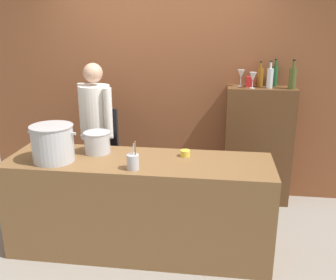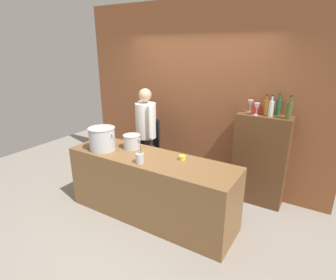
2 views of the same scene
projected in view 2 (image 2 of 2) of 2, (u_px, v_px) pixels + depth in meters
The scene contains 16 objects.
ground_plane at pixel (152, 215), 3.91m from camera, with size 8.00×8.00×0.00m, color gray.
brick_back_panel at pixel (198, 96), 4.54m from camera, with size 4.40×0.10×3.00m, color brown.
prep_counter at pixel (151, 187), 3.76m from camera, with size 2.39×0.70×0.90m, color brown.
bar_cabinet at pixel (260, 160), 4.07m from camera, with size 0.76×0.32×1.37m, color brown.
chef at pixel (146, 130), 4.56m from camera, with size 0.46×0.41×1.66m.
stockpot_large at pixel (102, 139), 3.83m from camera, with size 0.43×0.38×0.32m.
stockpot_small at pixel (132, 142), 3.90m from camera, with size 0.31×0.25×0.20m.
utensil_crock at pixel (140, 158), 3.41m from camera, with size 0.10×0.10×0.25m.
butter_jar at pixel (182, 158), 3.52m from camera, with size 0.09×0.09×0.06m, color yellow.
wine_bottle_green at pixel (278, 107), 3.81m from camera, with size 0.06×0.06×0.30m.
wine_bottle_amber at pixel (266, 107), 3.87m from camera, with size 0.07×0.07×0.28m.
wine_bottle_olive at pixel (289, 110), 3.60m from camera, with size 0.08×0.08×0.32m.
wine_bottle_clear at pixel (271, 108), 3.74m from camera, with size 0.07×0.07×0.30m.
wine_glass_tall at pixel (250, 104), 3.95m from camera, with size 0.08×0.08×0.19m.
wine_glass_wide at pixel (257, 107), 3.80m from camera, with size 0.08×0.08×0.18m.
spice_tin_red at pixel (257, 110), 3.92m from camera, with size 0.09×0.09×0.11m, color red.
Camera 2 is at (1.95, -2.72, 2.30)m, focal length 29.07 mm.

